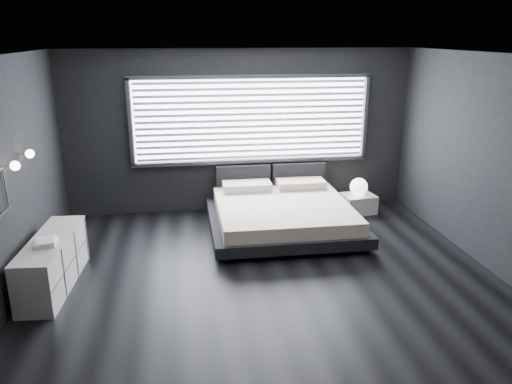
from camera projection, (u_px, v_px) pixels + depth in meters
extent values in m
plane|color=black|center=(266.00, 277.00, 6.49)|extent=(6.00, 6.00, 0.00)
plane|color=silver|center=(267.00, 55.00, 5.64)|extent=(6.00, 6.00, 0.00)
cube|color=black|center=(240.00, 132.00, 8.65)|extent=(6.00, 0.04, 2.80)
cube|color=black|center=(333.00, 279.00, 3.47)|extent=(6.00, 0.04, 2.80)
cube|color=black|center=(5.00, 184.00, 5.64)|extent=(0.04, 5.50, 2.80)
cube|color=black|center=(493.00, 165.00, 6.48)|extent=(0.04, 5.50, 2.80)
cube|color=white|center=(251.00, 120.00, 8.60)|extent=(4.00, 0.02, 1.38)
cube|color=#47474C|center=(130.00, 123.00, 8.28)|extent=(0.06, 0.08, 1.48)
cube|color=#47474C|center=(365.00, 117.00, 8.86)|extent=(0.06, 0.08, 1.48)
cube|color=#47474C|center=(251.00, 77.00, 8.35)|extent=(4.14, 0.08, 0.06)
cube|color=#47474C|center=(252.00, 161.00, 8.79)|extent=(4.14, 0.08, 0.06)
cube|color=silver|center=(252.00, 120.00, 8.54)|extent=(3.94, 0.03, 1.32)
cube|color=black|center=(243.00, 179.00, 8.81)|extent=(0.96, 0.16, 0.52)
cube|color=black|center=(298.00, 177.00, 8.95)|extent=(0.96, 0.16, 0.52)
cylinder|color=silver|center=(9.00, 166.00, 5.63)|extent=(0.10, 0.02, 0.02)
sphere|color=#FFE5B7|center=(15.00, 166.00, 5.64)|extent=(0.11, 0.11, 0.11)
cylinder|color=silver|center=(24.00, 154.00, 6.20)|extent=(0.10, 0.02, 0.02)
sphere|color=#FFE5B7|center=(30.00, 154.00, 6.21)|extent=(0.11, 0.11, 0.11)
cube|color=#47474C|center=(2.00, 214.00, 5.43)|extent=(0.01, 0.46, 0.02)
cube|color=#47474C|center=(6.00, 188.00, 5.58)|extent=(0.01, 0.02, 0.46)
cube|color=black|center=(226.00, 256.00, 7.01)|extent=(0.13, 0.13, 0.08)
cube|color=black|center=(362.00, 247.00, 7.29)|extent=(0.13, 0.13, 0.08)
cube|color=black|center=(217.00, 213.00, 8.69)|extent=(0.13, 0.13, 0.08)
cube|color=black|center=(327.00, 207.00, 8.98)|extent=(0.13, 0.13, 0.08)
cube|color=black|center=(283.00, 221.00, 7.95)|extent=(2.32, 2.21, 0.17)
cube|color=beige|center=(283.00, 210.00, 7.90)|extent=(2.06, 2.06, 0.21)
cube|color=beige|center=(247.00, 186.00, 8.55)|extent=(0.82, 0.44, 0.14)
cube|color=beige|center=(301.00, 184.00, 8.68)|extent=(0.82, 0.44, 0.14)
cube|color=beige|center=(358.00, 203.00, 8.82)|extent=(0.60, 0.52, 0.32)
sphere|color=white|center=(359.00, 187.00, 8.71)|extent=(0.31, 0.31, 0.31)
cube|color=beige|center=(53.00, 262.00, 6.18)|extent=(0.56, 1.63, 0.64)
cube|color=#47474C|center=(72.00, 262.00, 6.19)|extent=(0.12, 1.58, 0.62)
cube|color=white|center=(45.00, 243.00, 5.92)|extent=(0.27, 0.34, 0.04)
cube|color=white|center=(46.00, 241.00, 5.89)|extent=(0.26, 0.31, 0.03)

